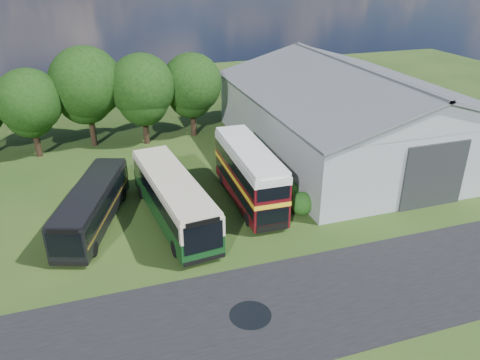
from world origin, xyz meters
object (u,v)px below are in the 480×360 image
object	(u,v)px
storage_shed	(350,108)
bus_maroon_double	(249,175)
bus_green_single	(173,198)
bus_dark_single	(93,206)

from	to	relation	value
storage_shed	bus_maroon_double	world-z (taller)	storage_shed
storage_shed	bus_maroon_double	distance (m)	14.43
bus_green_single	bus_dark_single	world-z (taller)	bus_green_single
storage_shed	bus_green_single	bearing A→B (deg)	-156.00
bus_green_single	bus_maroon_double	distance (m)	6.03
bus_green_single	bus_dark_single	xyz separation A→B (m)	(-5.33, 1.09, -0.25)
storage_shed	bus_green_single	xyz separation A→B (m)	(-18.34, -8.16, -2.39)
bus_dark_single	storage_shed	bearing A→B (deg)	35.96
bus_maroon_double	bus_dark_single	bearing A→B (deg)	-178.65
bus_maroon_double	bus_dark_single	distance (m)	11.26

